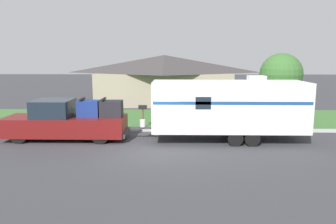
% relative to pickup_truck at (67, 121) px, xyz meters
% --- Properties ---
extents(ground_plane, '(120.00, 120.00, 0.00)m').
position_rel_pickup_truck_xyz_m(ground_plane, '(4.30, -1.89, -0.91)').
color(ground_plane, '#38383D').
extents(curb_strip, '(80.00, 0.30, 0.14)m').
position_rel_pickup_truck_xyz_m(curb_strip, '(4.30, 1.86, -0.84)').
color(curb_strip, '#ADADA8').
rests_on(curb_strip, ground_plane).
extents(lawn_strip, '(80.00, 7.00, 0.03)m').
position_rel_pickup_truck_xyz_m(lawn_strip, '(4.30, 5.51, -0.90)').
color(lawn_strip, '#3D6B33').
rests_on(lawn_strip, ground_plane).
extents(house_across_street, '(12.07, 6.71, 4.19)m').
position_rel_pickup_truck_xyz_m(house_across_street, '(4.43, 12.99, 1.26)').
color(house_across_street, gray).
rests_on(house_across_street, ground_plane).
extents(pickup_truck, '(6.02, 1.96, 2.07)m').
position_rel_pickup_truck_xyz_m(pickup_truck, '(0.00, 0.00, 0.00)').
color(pickup_truck, black).
rests_on(pickup_truck, ground_plane).
extents(travel_trailer, '(8.49, 2.48, 3.18)m').
position_rel_pickup_truck_xyz_m(travel_trailer, '(7.96, -0.00, 0.80)').
color(travel_trailer, black).
rests_on(travel_trailer, ground_plane).
extents(mailbox, '(0.48, 0.20, 1.33)m').
position_rel_pickup_truck_xyz_m(mailbox, '(3.52, 2.64, 0.11)').
color(mailbox, brown).
rests_on(mailbox, ground_plane).
extents(tree_in_yard, '(2.48, 2.48, 4.29)m').
position_rel_pickup_truck_xyz_m(tree_in_yard, '(11.60, 3.63, 2.12)').
color(tree_in_yard, brown).
rests_on(tree_in_yard, ground_plane).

